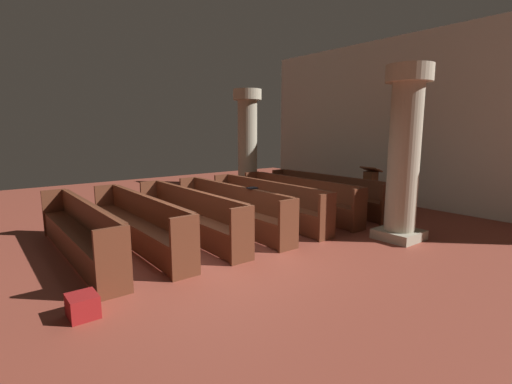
% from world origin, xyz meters
% --- Properties ---
extents(ground_plane, '(19.20, 19.20, 0.00)m').
position_xyz_m(ground_plane, '(0.00, 0.00, 0.00)').
color(ground_plane, brown).
extents(back_wall, '(10.00, 0.16, 4.50)m').
position_xyz_m(back_wall, '(0.00, 6.08, 2.25)').
color(back_wall, silver).
rests_on(back_wall, ground).
extents(pew_row_0, '(3.62, 0.47, 0.89)m').
position_xyz_m(pew_row_0, '(-0.80, 3.78, 0.48)').
color(pew_row_0, brown).
rests_on(pew_row_0, ground).
extents(pew_row_1, '(3.62, 0.46, 0.89)m').
position_xyz_m(pew_row_1, '(-0.80, 2.80, 0.48)').
color(pew_row_1, brown).
rests_on(pew_row_1, ground).
extents(pew_row_2, '(3.62, 0.46, 0.89)m').
position_xyz_m(pew_row_2, '(-0.80, 1.83, 0.48)').
color(pew_row_2, brown).
rests_on(pew_row_2, ground).
extents(pew_row_3, '(3.62, 0.47, 0.89)m').
position_xyz_m(pew_row_3, '(-0.80, 0.85, 0.48)').
color(pew_row_3, brown).
rests_on(pew_row_3, ground).
extents(pew_row_4, '(3.62, 0.46, 0.89)m').
position_xyz_m(pew_row_4, '(-0.80, -0.12, 0.48)').
color(pew_row_4, brown).
rests_on(pew_row_4, ground).
extents(pew_row_5, '(3.62, 0.46, 0.89)m').
position_xyz_m(pew_row_5, '(-0.80, -1.10, 0.48)').
color(pew_row_5, brown).
rests_on(pew_row_5, ground).
extents(pew_row_6, '(3.62, 0.47, 0.89)m').
position_xyz_m(pew_row_6, '(-0.80, -2.07, 0.48)').
color(pew_row_6, brown).
rests_on(pew_row_6, ground).
extents(pillar_aisle_side, '(0.82, 0.82, 3.18)m').
position_xyz_m(pillar_aisle_side, '(1.79, 2.94, 1.66)').
color(pillar_aisle_side, '#9F967E').
rests_on(pillar_aisle_side, ground).
extents(pillar_far_side, '(0.82, 0.82, 3.18)m').
position_xyz_m(pillar_far_side, '(-3.33, 3.19, 1.66)').
color(pillar_far_side, '#9F967E').
rests_on(pillar_far_side, ground).
extents(lectern, '(0.48, 0.45, 1.08)m').
position_xyz_m(lectern, '(-0.33, 5.01, 0.45)').
color(lectern, brown).
rests_on(lectern, ground).
extents(hymn_book, '(0.16, 0.18, 0.03)m').
position_xyz_m(hymn_book, '(-0.30, 1.04, 0.90)').
color(hymn_book, black).
rests_on(hymn_book, pew_row_3).
extents(kneeler_box_red, '(0.34, 0.31, 0.26)m').
position_xyz_m(kneeler_box_red, '(1.26, -2.54, 0.13)').
color(kneeler_box_red, maroon).
rests_on(kneeler_box_red, ground).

